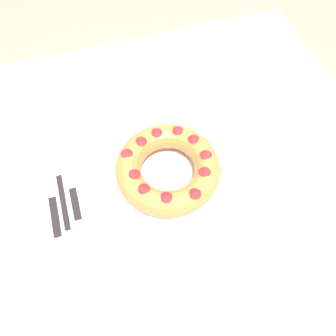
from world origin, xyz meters
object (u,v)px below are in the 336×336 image
object	(u,v)px
cake_knife	(73,190)
side_bowl	(119,106)
serving_dish	(168,177)
serving_knife	(52,200)
fork	(60,186)
bundt_cake	(168,168)

from	to	relation	value
cake_knife	side_bowl	size ratio (longest dim) A/B	1.41
serving_dish	cake_knife	world-z (taller)	serving_dish
serving_knife	cake_knife	xyz separation A→B (m)	(0.05, 0.01, 0.00)
serving_knife	fork	bearing A→B (deg)	54.68
cake_knife	side_bowl	world-z (taller)	side_bowl
bundt_cake	side_bowl	distance (m)	0.27
serving_knife	cake_knife	size ratio (longest dim) A/B	1.21
serving_knife	side_bowl	distance (m)	0.32
fork	serving_knife	distance (m)	0.04
side_bowl	cake_knife	bearing A→B (deg)	-127.64
cake_knife	bundt_cake	bearing A→B (deg)	-10.07
cake_knife	serving_dish	bearing A→B (deg)	-10.08
serving_dish	bundt_cake	bearing A→B (deg)	83.66
serving_dish	cake_knife	xyz separation A→B (m)	(-0.23, 0.04, -0.01)
fork	cake_knife	size ratio (longest dim) A/B	1.11
bundt_cake	fork	bearing A→B (deg)	166.47
serving_dish	side_bowl	bearing A→B (deg)	103.20
bundt_cake	fork	size ratio (longest dim) A/B	1.21
serving_dish	bundt_cake	distance (m)	0.04
fork	serving_knife	size ratio (longest dim) A/B	0.92
fork	serving_knife	bearing A→B (deg)	-122.27
serving_knife	cake_knife	distance (m)	0.05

